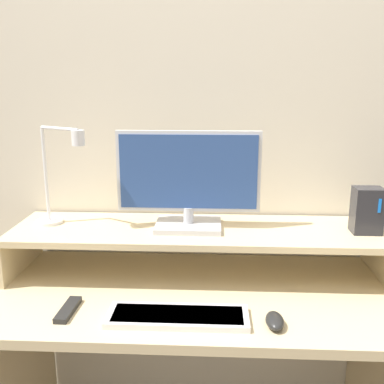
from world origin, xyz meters
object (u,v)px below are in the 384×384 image
at_px(mouse, 275,321).
at_px(keyboard, 178,316).
at_px(router_dock, 367,210).
at_px(desk_lamp, 59,179).
at_px(monitor, 188,180).
at_px(remote_control, 68,310).

bearing_deg(mouse, keyboard, 175.41).
distance_m(router_dock, mouse, 0.53).
bearing_deg(desk_lamp, monitor, 0.89).
bearing_deg(desk_lamp, remote_control, -70.17).
xyz_separation_m(keyboard, mouse, (0.27, -0.02, 0.01)).
bearing_deg(router_dock, keyboard, -152.86).
distance_m(monitor, remote_control, 0.56).
height_order(monitor, router_dock, monitor).
xyz_separation_m(router_dock, remote_control, (-0.94, -0.29, -0.24)).
distance_m(monitor, router_dock, 0.61).
relative_size(desk_lamp, mouse, 3.70).
distance_m(desk_lamp, remote_control, 0.46).
relative_size(monitor, desk_lamp, 1.40).
bearing_deg(desk_lamp, router_dock, -0.92).
xyz_separation_m(desk_lamp, keyboard, (0.44, -0.33, -0.33)).
xyz_separation_m(router_dock, keyboard, (-0.61, -0.31, -0.23)).
bearing_deg(remote_control, keyboard, -4.45).
bearing_deg(mouse, router_dock, 44.70).
xyz_separation_m(monitor, keyboard, (-0.01, -0.34, -0.32)).
bearing_deg(mouse, monitor, 126.04).
xyz_separation_m(mouse, remote_control, (-0.60, 0.05, -0.01)).
xyz_separation_m(router_dock, mouse, (-0.34, -0.33, -0.23)).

